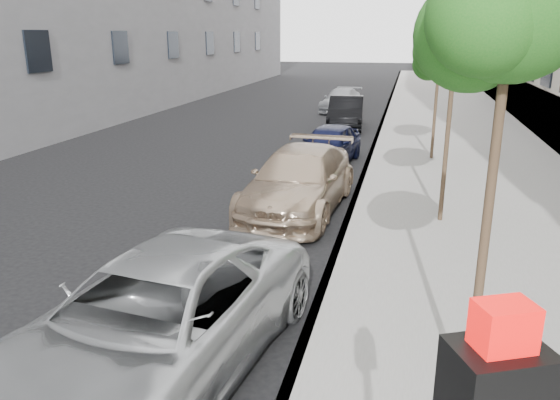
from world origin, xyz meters
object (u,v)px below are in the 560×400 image
(sedan_blue, at_px, (329,145))
(sedan_black, at_px, (346,113))
(sedan_rear, at_px, (341,100))
(minivan, at_px, (155,322))
(suv, at_px, (299,180))
(tree_far, at_px, (441,55))
(tree_near, at_px, (516,0))
(tree_mid, at_px, (458,37))

(sedan_blue, bearing_deg, sedan_black, 99.76)
(sedan_rear, bearing_deg, minivan, -81.69)
(sedan_blue, height_order, sedan_black, sedan_black)
(suv, bearing_deg, tree_far, 65.10)
(minivan, xyz_separation_m, sedan_blue, (0.40, 12.05, -0.10))
(tree_far, xyz_separation_m, minivan, (-3.72, -13.11, -2.74))
(suv, xyz_separation_m, sedan_rear, (-1.19, 17.79, -0.13))
(sedan_black, bearing_deg, tree_far, -63.89)
(tree_near, relative_size, sedan_black, 1.20)
(sedan_blue, bearing_deg, tree_far, 25.13)
(suv, height_order, sedan_rear, suv)
(tree_near, height_order, suv, tree_near)
(tree_near, xyz_separation_m, tree_mid, (0.00, 6.50, -0.35))
(tree_far, height_order, minivan, tree_far)
(tree_near, distance_m, tree_mid, 6.51)
(sedan_black, distance_m, sedan_rear, 5.60)
(minivan, distance_m, sedan_rear, 24.81)
(minivan, relative_size, sedan_black, 1.25)
(tree_mid, xyz_separation_m, minivan, (-3.72, -6.61, -3.31))
(minivan, xyz_separation_m, sedan_rear, (-0.79, 24.79, -0.14))
(tree_far, xyz_separation_m, suv, (-3.33, -6.10, -2.75))
(tree_far, distance_m, suv, 7.47)
(tree_mid, relative_size, minivan, 0.90)
(sedan_black, relative_size, sedan_rear, 1.03)
(tree_far, distance_m, minivan, 13.90)
(tree_far, relative_size, minivan, 0.78)
(tree_mid, bearing_deg, minivan, -119.41)
(minivan, distance_m, sedan_black, 19.27)
(suv, xyz_separation_m, sedan_black, (-0.29, 12.26, -0.03))
(tree_near, bearing_deg, minivan, -178.36)
(tree_far, bearing_deg, tree_near, -90.00)
(tree_near, height_order, sedan_rear, tree_near)
(tree_far, xyz_separation_m, sedan_rear, (-4.51, 11.69, -2.88))
(suv, distance_m, sedan_rear, 17.83)
(tree_near, xyz_separation_m, minivan, (-3.72, -0.11, -3.66))
(minivan, height_order, suv, minivan)
(tree_mid, relative_size, suv, 0.95)
(suv, xyz_separation_m, sedan_blue, (0.00, 5.04, -0.09))
(minivan, bearing_deg, tree_near, 9.67)
(tree_far, distance_m, sedan_rear, 12.85)
(tree_near, height_order, minivan, tree_near)
(minivan, height_order, sedan_rear, minivan)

